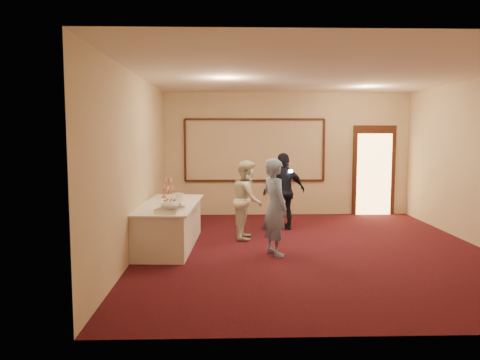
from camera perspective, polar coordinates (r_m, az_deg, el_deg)
name	(u,v)px	position (r m, az deg, el deg)	size (l,w,h in m)	color
floor	(312,249)	(8.34, 8.81, -8.34)	(7.00, 7.00, 0.00)	black
room_walls	(314,133)	(8.09, 9.04, 5.71)	(6.04, 7.04, 3.02)	beige
wall_molding	(255,150)	(11.45, 1.81, 3.67)	(3.45, 0.04, 1.55)	#351910
doorway	(374,171)	(12.01, 16.00, 1.06)	(1.05, 0.07, 2.20)	#351910
buffet_table	(169,225)	(8.47, -8.60, -5.42)	(1.09, 2.54, 0.77)	white
pavlova_tray	(170,207)	(7.52, -8.55, -3.27)	(0.45, 0.56, 0.19)	silver
cupcake_stand	(168,190)	(9.17, -8.71, -1.19)	(0.29, 0.29, 0.42)	#C93B56
plate_stack_a	(171,199)	(8.47, -8.44, -2.30)	(0.17, 0.17, 0.14)	white
plate_stack_b	(179,197)	(8.65, -7.44, -2.10)	(0.18, 0.18, 0.15)	white
tart	(174,205)	(8.01, -8.08, -3.08)	(0.30, 0.30, 0.06)	white
man	(275,207)	(7.74, 4.25, -3.30)	(0.59, 0.39, 1.61)	#80A1D6
woman	(248,199)	(8.95, 0.94, -2.39)	(0.73, 0.57, 1.50)	silver
guest	(284,191)	(9.78, 5.40, -1.40)	(0.94, 0.39, 1.61)	black
camera_flash	(291,171)	(9.61, 6.21, 1.07)	(0.07, 0.04, 0.05)	white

